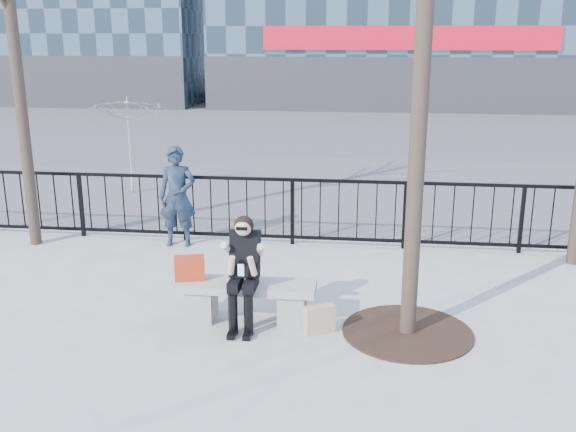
# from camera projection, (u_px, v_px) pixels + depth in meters

# --- Properties ---
(ground) EXTENTS (120.00, 120.00, 0.00)m
(ground) POSITION_uv_depth(u_px,v_px,m) (247.00, 321.00, 7.72)
(ground) COLOR gray
(ground) RESTS_ON ground
(street_surface) EXTENTS (60.00, 23.00, 0.01)m
(street_surface) POSITION_uv_depth(u_px,v_px,m) (327.00, 135.00, 22.04)
(street_surface) COLOR #474747
(street_surface) RESTS_ON ground
(railing) EXTENTS (14.00, 0.06, 1.10)m
(railing) POSITION_uv_depth(u_px,v_px,m) (280.00, 211.00, 10.43)
(railing) COLOR black
(railing) RESTS_ON ground
(tree_grate) EXTENTS (1.50, 1.50, 0.02)m
(tree_grate) POSITION_uv_depth(u_px,v_px,m) (407.00, 332.00, 7.39)
(tree_grate) COLOR black
(tree_grate) RESTS_ON ground
(bench_main) EXTENTS (1.65, 0.46, 0.49)m
(bench_main) POSITION_uv_depth(u_px,v_px,m) (246.00, 297.00, 7.64)
(bench_main) COLOR slate
(bench_main) RESTS_ON ground
(seated_woman) EXTENTS (0.50, 0.64, 1.34)m
(seated_woman) POSITION_uv_depth(u_px,v_px,m) (243.00, 273.00, 7.38)
(seated_woman) COLOR black
(seated_woman) RESTS_ON ground
(handbag) EXTENTS (0.38, 0.24, 0.29)m
(handbag) POSITION_uv_depth(u_px,v_px,m) (190.00, 268.00, 7.65)
(handbag) COLOR #B42F16
(handbag) RESTS_ON bench_main
(shopping_bag) EXTENTS (0.37, 0.27, 0.33)m
(shopping_bag) POSITION_uv_depth(u_px,v_px,m) (320.00, 319.00, 7.36)
(shopping_bag) COLOR #CAAD8E
(shopping_bag) RESTS_ON ground
(standing_man) EXTENTS (0.64, 0.45, 1.63)m
(standing_man) POSITION_uv_depth(u_px,v_px,m) (177.00, 197.00, 10.28)
(standing_man) COLOR black
(standing_man) RESTS_ON ground
(vendor_umbrella) EXTENTS (3.04, 3.06, 2.09)m
(vendor_umbrella) POSITION_uv_depth(u_px,v_px,m) (130.00, 146.00, 13.66)
(vendor_umbrella) COLOR yellow
(vendor_umbrella) RESTS_ON ground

